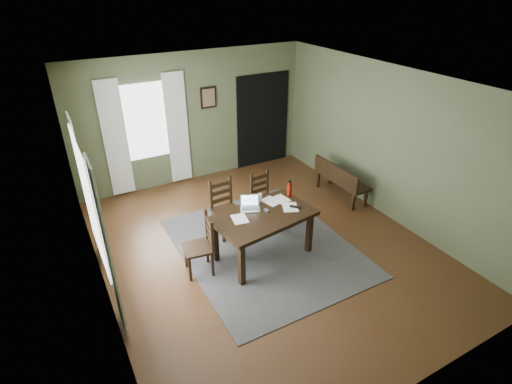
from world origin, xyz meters
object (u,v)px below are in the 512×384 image
laptop (250,205)px  water_bottle (289,189)px  bench (340,178)px  dining_table (263,220)px  chair_end (201,246)px  chair_back_left (225,208)px  chair_back_right (263,198)px

laptop → water_bottle: bearing=26.8°
laptop → water_bottle: (0.75, 0.04, 0.08)m
laptop → bench: bearing=39.7°
dining_table → chair_end: (-0.99, 0.11, -0.21)m
chair_back_left → bench: chair_back_left is taller
chair_back_left → chair_back_right: size_ratio=1.11×
chair_end → laptop: 0.98m
chair_end → water_bottle: water_bottle is taller
chair_back_right → laptop: (-0.64, -0.69, 0.38)m
dining_table → chair_back_right: chair_back_right is taller
laptop → chair_back_right: bearing=71.1°
chair_back_right → bench: 1.74m
dining_table → laptop: size_ratio=4.41×
chair_back_right → laptop: bearing=-137.4°
dining_table → chair_back_right: (0.55, 0.96, -0.24)m
chair_end → water_bottle: (1.65, 0.19, 0.43)m
bench → laptop: laptop is taller
chair_back_left → water_bottle: 1.14m
dining_table → chair_back_left: 0.92m
chair_back_left → water_bottle: size_ratio=3.57×
chair_end → laptop: (0.90, 0.16, 0.36)m
dining_table → chair_end: 1.02m
chair_back_right → water_bottle: (0.11, -0.65, 0.46)m
dining_table → chair_back_right: size_ratio=1.82×
chair_back_right → chair_back_left: bearing=-178.2°
dining_table → chair_back_right: bearing=51.9°
chair_back_left → laptop: (0.16, -0.60, 0.33)m
chair_end → water_bottle: bearing=105.9°
chair_end → chair_back_left: (0.75, 0.76, 0.02)m
water_bottle → chair_end: bearing=-173.3°
dining_table → water_bottle: water_bottle is taller
chair_back_left → bench: 2.54m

